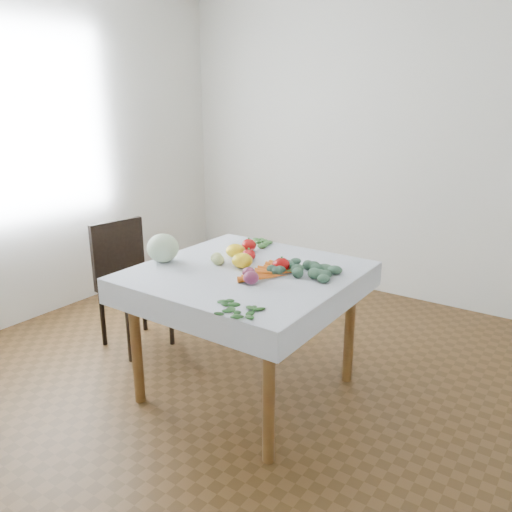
# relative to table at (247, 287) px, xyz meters

# --- Properties ---
(ground) EXTENTS (4.00, 4.00, 0.00)m
(ground) POSITION_rel_table_xyz_m (0.00, 0.00, -0.65)
(ground) COLOR brown
(back_wall) EXTENTS (4.00, 0.04, 2.70)m
(back_wall) POSITION_rel_table_xyz_m (0.00, 2.00, 0.70)
(back_wall) COLOR white
(back_wall) RESTS_ON ground
(left_wall) EXTENTS (0.04, 4.00, 2.70)m
(left_wall) POSITION_rel_table_xyz_m (-2.00, 0.00, 0.70)
(left_wall) COLOR white
(left_wall) RESTS_ON ground
(table) EXTENTS (1.00, 1.00, 0.75)m
(table) POSITION_rel_table_xyz_m (0.00, 0.00, 0.00)
(table) COLOR brown
(table) RESTS_ON ground
(tablecloth) EXTENTS (1.12, 1.12, 0.01)m
(tablecloth) POSITION_rel_table_xyz_m (0.00, 0.00, 0.10)
(tablecloth) COLOR white
(tablecloth) RESTS_ON table
(chair) EXTENTS (0.45, 0.45, 0.87)m
(chair) POSITION_rel_table_xyz_m (-1.05, 0.05, -0.16)
(chair) COLOR black
(chair) RESTS_ON ground
(cabbage) EXTENTS (0.20, 0.20, 0.16)m
(cabbage) POSITION_rel_table_xyz_m (-0.48, -0.16, 0.18)
(cabbage) COLOR silver
(cabbage) RESTS_ON tablecloth
(tomato_a) EXTENTS (0.12, 0.12, 0.08)m
(tomato_a) POSITION_rel_table_xyz_m (-0.19, 0.30, 0.14)
(tomato_a) COLOR #AF0B0C
(tomato_a) RESTS_ON tablecloth
(tomato_b) EXTENTS (0.08, 0.08, 0.06)m
(tomato_b) POSITION_rel_table_xyz_m (0.16, 0.08, 0.13)
(tomato_b) COLOR #AF0B0C
(tomato_b) RESTS_ON tablecloth
(tomato_c) EXTENTS (0.12, 0.12, 0.08)m
(tomato_c) POSITION_rel_table_xyz_m (0.18, 0.08, 0.14)
(tomato_c) COLOR #AF0B0C
(tomato_c) RESTS_ON tablecloth
(tomato_d) EXTENTS (0.09, 0.09, 0.07)m
(tomato_d) POSITION_rel_table_xyz_m (-0.08, 0.14, 0.14)
(tomato_d) COLOR #AF0B0C
(tomato_d) RESTS_ON tablecloth
(heirloom_back) EXTENTS (0.15, 0.15, 0.08)m
(heirloom_back) POSITION_rel_table_xyz_m (-0.19, 0.15, 0.14)
(heirloom_back) COLOR yellow
(heirloom_back) RESTS_ON tablecloth
(heirloom_front) EXTENTS (0.14, 0.14, 0.08)m
(heirloom_front) POSITION_rel_table_xyz_m (-0.04, 0.02, 0.14)
(heirloom_front) COLOR yellow
(heirloom_front) RESTS_ON tablecloth
(onion_a) EXTENTS (0.09, 0.09, 0.06)m
(onion_a) POSITION_rel_table_xyz_m (0.09, -0.10, 0.13)
(onion_a) COLOR #601B43
(onion_a) RESTS_ON tablecloth
(onion_b) EXTENTS (0.09, 0.09, 0.07)m
(onion_b) POSITION_rel_table_xyz_m (0.15, -0.17, 0.14)
(onion_b) COLOR #601B43
(onion_b) RESTS_ON tablecloth
(tomatillo_cluster) EXTENTS (0.13, 0.11, 0.05)m
(tomatillo_cluster) POSITION_rel_table_xyz_m (-0.23, -0.03, 0.13)
(tomatillo_cluster) COLOR tan
(tomatillo_cluster) RESTS_ON tablecloth
(carrot_bunch) EXTENTS (0.22, 0.39, 0.03)m
(carrot_bunch) POSITION_rel_table_xyz_m (0.17, 0.02, 0.12)
(carrot_bunch) COLOR #E85619
(carrot_bunch) RESTS_ON tablecloth
(kale_bunch) EXTENTS (0.33, 0.31, 0.04)m
(kale_bunch) POSITION_rel_table_xyz_m (0.30, 0.10, 0.12)
(kale_bunch) COLOR #3B6147
(kale_bunch) RESTS_ON tablecloth
(basil_bunch) EXTENTS (0.23, 0.18, 0.01)m
(basil_bunch) POSITION_rel_table_xyz_m (0.29, -0.47, 0.11)
(basil_bunch) COLOR #1F4F18
(basil_bunch) RESTS_ON tablecloth
(dill_bunch) EXTENTS (0.22, 0.18, 0.02)m
(dill_bunch) POSITION_rel_table_xyz_m (-0.20, 0.47, 0.11)
(dill_bunch) COLOR #47823B
(dill_bunch) RESTS_ON tablecloth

